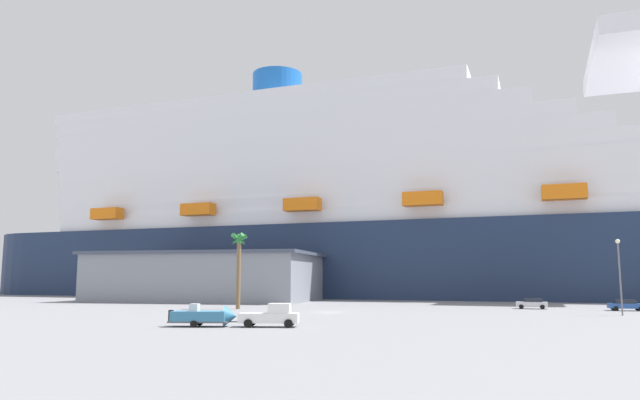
{
  "coord_description": "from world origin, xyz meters",
  "views": [
    {
      "loc": [
        21.47,
        -76.24,
        4.62
      ],
      "look_at": [
        -9.86,
        28.34,
        19.24
      ],
      "focal_mm": 32.56,
      "sensor_mm": 36.0,
      "label": 1
    }
  ],
  "objects_px": {
    "palm_tree": "(239,251)",
    "street_lamp": "(619,267)",
    "pickup_truck": "(272,316)",
    "parked_car_blue_suv": "(626,305)",
    "cruise_ship": "(368,216)",
    "small_boat_on_trailer": "(207,316)",
    "parked_car_silver_sedan": "(532,303)"
  },
  "relations": [
    {
      "from": "palm_tree",
      "to": "parked_car_blue_suv",
      "type": "bearing_deg",
      "value": 11.73
    },
    {
      "from": "small_boat_on_trailer",
      "to": "street_lamp",
      "type": "bearing_deg",
      "value": 35.37
    },
    {
      "from": "pickup_truck",
      "to": "palm_tree",
      "type": "distance_m",
      "value": 33.3
    },
    {
      "from": "pickup_truck",
      "to": "parked_car_blue_suv",
      "type": "relative_size",
      "value": 1.22
    },
    {
      "from": "small_boat_on_trailer",
      "to": "pickup_truck",
      "type": "bearing_deg",
      "value": 13.41
    },
    {
      "from": "palm_tree",
      "to": "parked_car_silver_sedan",
      "type": "distance_m",
      "value": 44.44
    },
    {
      "from": "palm_tree",
      "to": "street_lamp",
      "type": "bearing_deg",
      "value": -0.28
    },
    {
      "from": "pickup_truck",
      "to": "parked_car_blue_suv",
      "type": "distance_m",
      "value": 54.52
    },
    {
      "from": "cruise_ship",
      "to": "pickup_truck",
      "type": "relative_size",
      "value": 39.3
    },
    {
      "from": "small_boat_on_trailer",
      "to": "street_lamp",
      "type": "relative_size",
      "value": 0.77
    },
    {
      "from": "pickup_truck",
      "to": "street_lamp",
      "type": "relative_size",
      "value": 0.63
    },
    {
      "from": "cruise_ship",
      "to": "palm_tree",
      "type": "height_order",
      "value": "cruise_ship"
    },
    {
      "from": "street_lamp",
      "to": "palm_tree",
      "type": "bearing_deg",
      "value": 179.72
    },
    {
      "from": "cruise_ship",
      "to": "parked_car_blue_suv",
      "type": "distance_m",
      "value": 69.56
    },
    {
      "from": "cruise_ship",
      "to": "small_boat_on_trailer",
      "type": "xyz_separation_m",
      "value": [
        3.05,
        -88.51,
        -18.77
      ]
    },
    {
      "from": "small_boat_on_trailer",
      "to": "parked_car_blue_suv",
      "type": "height_order",
      "value": "small_boat_on_trailer"
    },
    {
      "from": "parked_car_blue_suv",
      "to": "parked_car_silver_sedan",
      "type": "bearing_deg",
      "value": 172.58
    },
    {
      "from": "cruise_ship",
      "to": "street_lamp",
      "type": "bearing_deg",
      "value": -53.32
    },
    {
      "from": "small_boat_on_trailer",
      "to": "parked_car_silver_sedan",
      "type": "xyz_separation_m",
      "value": [
        31.5,
        42.29,
        -0.13
      ]
    },
    {
      "from": "palm_tree",
      "to": "parked_car_blue_suv",
      "type": "xyz_separation_m",
      "value": [
        54.13,
        11.24,
        -7.79
      ]
    },
    {
      "from": "small_boat_on_trailer",
      "to": "palm_tree",
      "type": "xyz_separation_m",
      "value": [
        -10.33,
        29.45,
        7.66
      ]
    },
    {
      "from": "small_boat_on_trailer",
      "to": "cruise_ship",
      "type": "bearing_deg",
      "value": 91.97
    },
    {
      "from": "cruise_ship",
      "to": "palm_tree",
      "type": "relative_size",
      "value": 20.5
    },
    {
      "from": "street_lamp",
      "to": "parked_car_blue_suv",
      "type": "relative_size",
      "value": 1.94
    },
    {
      "from": "small_boat_on_trailer",
      "to": "parked_car_blue_suv",
      "type": "bearing_deg",
      "value": 42.89
    },
    {
      "from": "palm_tree",
      "to": "parked_car_silver_sedan",
      "type": "bearing_deg",
      "value": 17.07
    },
    {
      "from": "cruise_ship",
      "to": "parked_car_blue_suv",
      "type": "relative_size",
      "value": 48.02
    },
    {
      "from": "palm_tree",
      "to": "parked_car_silver_sedan",
      "type": "relative_size",
      "value": 2.47
    },
    {
      "from": "pickup_truck",
      "to": "street_lamp",
      "type": "height_order",
      "value": "street_lamp"
    },
    {
      "from": "pickup_truck",
      "to": "parked_car_silver_sedan",
      "type": "distance_m",
      "value": 48.18
    },
    {
      "from": "palm_tree",
      "to": "street_lamp",
      "type": "height_order",
      "value": "palm_tree"
    },
    {
      "from": "pickup_truck",
      "to": "palm_tree",
      "type": "height_order",
      "value": "palm_tree"
    }
  ]
}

